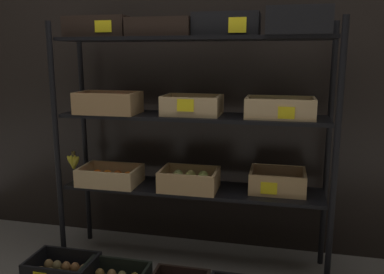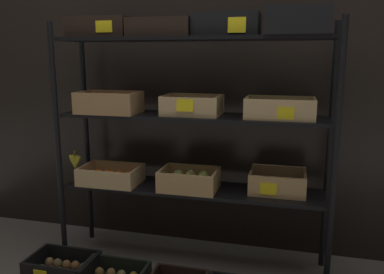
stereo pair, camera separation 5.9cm
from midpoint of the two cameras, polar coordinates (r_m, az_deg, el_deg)
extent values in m
plane|color=#605B56|center=(2.58, 0.69, -17.56)|extent=(10.00, 10.00, 0.00)
cube|color=black|center=(2.61, 2.70, 11.53)|extent=(3.95, 0.12, 2.51)
cylinder|color=black|center=(2.46, -18.04, -1.52)|extent=(0.03, 0.03, 1.44)
cylinder|color=black|center=(2.10, 20.57, -3.87)|extent=(0.03, 0.03, 1.44)
cylinder|color=black|center=(2.74, -14.32, 0.01)|extent=(0.03, 0.03, 1.44)
cylinder|color=black|center=(2.43, 19.75, -1.80)|extent=(0.03, 0.03, 1.44)
cube|color=black|center=(2.38, 0.71, -7.42)|extent=(1.52, 0.31, 0.02)
cube|color=black|center=(2.28, 0.74, 2.96)|extent=(1.52, 0.31, 0.02)
cube|color=black|center=(2.25, 0.77, 13.94)|extent=(1.52, 0.31, 0.02)
cube|color=tan|center=(2.49, -10.85, -6.35)|extent=(0.36, 0.24, 0.01)
cube|color=tan|center=(2.38, -12.06, -5.94)|extent=(0.36, 0.02, 0.09)
cube|color=tan|center=(2.58, -9.83, -4.49)|extent=(0.36, 0.02, 0.09)
cube|color=tan|center=(2.55, -14.38, -4.85)|extent=(0.02, 0.21, 0.09)
cube|color=tan|center=(2.41, -7.21, -5.53)|extent=(0.02, 0.21, 0.09)
sphere|color=orange|center=(2.49, -13.30, -5.59)|extent=(0.06, 0.06, 0.06)
sphere|color=orange|center=(2.46, -11.97, -5.75)|extent=(0.06, 0.06, 0.06)
sphere|color=orange|center=(2.43, -10.55, -5.90)|extent=(0.06, 0.06, 0.06)
sphere|color=orange|center=(2.41, -9.11, -6.05)|extent=(0.06, 0.06, 0.06)
sphere|color=orange|center=(2.56, -12.63, -5.13)|extent=(0.06, 0.06, 0.06)
sphere|color=orange|center=(2.53, -11.27, -5.23)|extent=(0.06, 0.06, 0.06)
sphere|color=orange|center=(2.51, -9.87, -5.36)|extent=(0.06, 0.06, 0.06)
sphere|color=orange|center=(2.47, -8.40, -5.55)|extent=(0.06, 0.06, 0.06)
cube|color=tan|center=(2.34, 0.31, -7.35)|extent=(0.33, 0.24, 0.01)
cube|color=tan|center=(2.22, -0.38, -6.79)|extent=(0.33, 0.02, 0.11)
cube|color=tan|center=(2.42, 0.94, -5.20)|extent=(0.33, 0.02, 0.11)
cube|color=tan|center=(2.36, -3.43, -5.66)|extent=(0.02, 0.20, 0.11)
cube|color=tan|center=(2.29, 4.17, -6.24)|extent=(0.02, 0.20, 0.11)
ellipsoid|color=tan|center=(2.31, -1.69, -6.26)|extent=(0.07, 0.07, 0.09)
ellipsoid|color=#ABAF4D|center=(2.29, 0.03, -6.40)|extent=(0.07, 0.07, 0.09)
ellipsoid|color=#AAC055|center=(2.27, 1.99, -6.56)|extent=(0.07, 0.07, 0.09)
ellipsoid|color=#A7B360|center=(2.37, -1.29, -5.78)|extent=(0.07, 0.07, 0.09)
ellipsoid|color=tan|center=(2.36, 0.48, -5.87)|extent=(0.07, 0.07, 0.09)
ellipsoid|color=#AEC059|center=(2.34, 2.34, -5.99)|extent=(0.07, 0.07, 0.09)
cube|color=tan|center=(2.36, 12.84, -7.46)|extent=(0.31, 0.25, 0.01)
cube|color=tan|center=(2.23, 12.82, -6.97)|extent=(0.31, 0.02, 0.11)
cube|color=tan|center=(2.46, 12.99, -5.24)|extent=(0.31, 0.02, 0.11)
cube|color=tan|center=(2.35, 9.26, -5.87)|extent=(0.02, 0.22, 0.11)
cube|color=tan|center=(2.35, 16.56, -6.24)|extent=(0.02, 0.22, 0.11)
sphere|color=#612957|center=(2.30, 10.60, -7.08)|extent=(0.05, 0.05, 0.05)
sphere|color=#5E284C|center=(2.30, 12.01, -7.18)|extent=(0.05, 0.05, 0.05)
sphere|color=#692550|center=(2.30, 13.50, -7.26)|extent=(0.05, 0.05, 0.05)
sphere|color=#651C48|center=(2.30, 14.96, -7.33)|extent=(0.05, 0.05, 0.05)
sphere|color=#681E4C|center=(2.36, 10.76, -6.66)|extent=(0.05, 0.05, 0.05)
sphere|color=#692946|center=(2.35, 12.14, -6.75)|extent=(0.05, 0.05, 0.05)
sphere|color=#591A5D|center=(2.35, 13.67, -6.80)|extent=(0.05, 0.05, 0.05)
sphere|color=#651752|center=(2.36, 14.96, -6.86)|extent=(0.05, 0.05, 0.05)
sphere|color=#60274A|center=(2.41, 10.82, -6.22)|extent=(0.05, 0.05, 0.05)
sphere|color=#581E57|center=(2.41, 12.15, -6.31)|extent=(0.05, 0.05, 0.05)
sphere|color=#541B4D|center=(2.41, 13.67, -6.36)|extent=(0.05, 0.05, 0.05)
sphere|color=#59244E|center=(2.41, 15.03, -6.47)|extent=(0.05, 0.05, 0.05)
cube|color=yellow|center=(2.23, 11.66, -7.33)|extent=(0.09, 0.01, 0.07)
cube|color=#A87F51|center=(2.39, -11.08, 3.55)|extent=(0.36, 0.22, 0.01)
cube|color=#A87F51|center=(2.29, -12.22, 4.75)|extent=(0.36, 0.02, 0.11)
cube|color=#A87F51|center=(2.47, -10.13, 5.31)|extent=(0.36, 0.02, 0.11)
cube|color=#A87F51|center=(2.46, -14.76, 5.08)|extent=(0.02, 0.19, 0.11)
cube|color=#A87F51|center=(2.32, -7.29, 4.98)|extent=(0.02, 0.19, 0.11)
sphere|color=red|center=(2.40, -13.21, 4.50)|extent=(0.07, 0.07, 0.07)
sphere|color=red|center=(2.36, -11.45, 4.47)|extent=(0.07, 0.07, 0.07)
sphere|color=red|center=(2.32, -9.47, 4.41)|extent=(0.07, 0.07, 0.07)
sphere|color=red|center=(2.45, -12.59, 4.65)|extent=(0.07, 0.07, 0.07)
sphere|color=red|center=(2.41, -10.80, 4.62)|extent=(0.07, 0.07, 0.07)
sphere|color=red|center=(2.37, -8.94, 4.58)|extent=(0.07, 0.07, 0.07)
cube|color=tan|center=(2.29, 0.70, 3.41)|extent=(0.33, 0.25, 0.01)
cube|color=tan|center=(2.17, -0.02, 4.42)|extent=(0.33, 0.02, 0.10)
cube|color=tan|center=(2.39, 1.37, 5.10)|extent=(0.33, 0.02, 0.10)
cube|color=tan|center=(2.32, -3.03, 4.89)|extent=(0.02, 0.22, 0.10)
cube|color=tan|center=(2.25, 4.57, 4.65)|extent=(0.02, 0.22, 0.10)
sphere|color=yellow|center=(2.26, -0.98, 4.38)|extent=(0.07, 0.07, 0.07)
sphere|color=#D1BA56|center=(2.24, 1.96, 4.30)|extent=(0.07, 0.07, 0.07)
sphere|color=#E7C352|center=(2.33, -0.55, 4.60)|extent=(0.07, 0.07, 0.07)
sphere|color=#DFB357|center=(2.31, 2.23, 4.52)|extent=(0.07, 0.07, 0.07)
cube|color=yellow|center=(2.16, -0.25, 4.62)|extent=(0.09, 0.01, 0.07)
cube|color=tan|center=(2.22, 13.21, 2.84)|extent=(0.37, 0.23, 0.01)
cube|color=tan|center=(2.10, 13.21, 3.90)|extent=(0.37, 0.02, 0.10)
cube|color=tan|center=(2.32, 13.33, 4.59)|extent=(0.37, 0.02, 0.10)
cube|color=tan|center=(2.22, 8.70, 4.47)|extent=(0.02, 0.20, 0.10)
cube|color=tan|center=(2.21, 17.86, 4.03)|extent=(0.02, 0.20, 0.10)
sphere|color=#8AB744|center=(2.19, 10.87, 3.93)|extent=(0.07, 0.07, 0.07)
sphere|color=#96BD32|center=(2.18, 13.12, 3.82)|extent=(0.07, 0.07, 0.07)
sphere|color=#85C149|center=(2.18, 15.63, 3.69)|extent=(0.07, 0.07, 0.07)
sphere|color=#8EC239|center=(2.25, 11.04, 4.13)|extent=(0.07, 0.07, 0.07)
sphere|color=#89C13E|center=(2.25, 13.20, 4.04)|extent=(0.07, 0.07, 0.07)
sphere|color=#8FB843|center=(2.25, 15.61, 3.91)|extent=(0.07, 0.07, 0.07)
cube|color=yellow|center=(2.09, 14.09, 3.23)|extent=(0.08, 0.01, 0.07)
cube|color=black|center=(2.48, -12.30, 13.84)|extent=(0.37, 0.20, 0.01)
cube|color=black|center=(2.40, -13.40, 15.33)|extent=(0.37, 0.02, 0.11)
cube|color=black|center=(2.56, -11.39, 15.14)|extent=(0.37, 0.02, 0.11)
cube|color=black|center=(2.56, -16.08, 14.93)|extent=(0.02, 0.17, 0.11)
cube|color=black|center=(2.41, -8.39, 15.49)|extent=(0.02, 0.17, 0.11)
ellipsoid|color=yellow|center=(2.50, -14.87, 14.73)|extent=(0.06, 0.06, 0.08)
ellipsoid|color=yellow|center=(2.47, -13.47, 14.84)|extent=(0.06, 0.06, 0.08)
ellipsoid|color=yellow|center=(2.44, -11.93, 14.96)|extent=(0.06, 0.06, 0.08)
ellipsoid|color=yellow|center=(2.41, -10.26, 15.07)|extent=(0.06, 0.06, 0.08)
ellipsoid|color=yellow|center=(2.55, -14.19, 14.70)|extent=(0.06, 0.06, 0.08)
ellipsoid|color=yellow|center=(2.52, -12.86, 14.80)|extent=(0.06, 0.06, 0.08)
ellipsoid|color=yellow|center=(2.49, -11.32, 14.91)|extent=(0.06, 0.06, 0.08)
ellipsoid|color=yellow|center=(2.46, -9.68, 15.01)|extent=(0.06, 0.06, 0.08)
cube|color=yellow|center=(2.35, -11.83, 15.28)|extent=(0.10, 0.00, 0.06)
cube|color=black|center=(2.33, -3.52, 14.23)|extent=(0.36, 0.24, 0.01)
cube|color=black|center=(2.23, -4.47, 15.69)|extent=(0.36, 0.02, 0.09)
cube|color=black|center=(2.44, -2.69, 15.34)|extent=(0.36, 0.02, 0.09)
cube|color=black|center=(2.39, -7.66, 15.33)|extent=(0.02, 0.21, 0.09)
cube|color=black|center=(2.29, 0.78, 15.61)|extent=(0.02, 0.21, 0.09)
ellipsoid|color=brown|center=(2.33, -6.45, 15.17)|extent=(0.05, 0.05, 0.07)
ellipsoid|color=brown|center=(2.31, -4.76, 15.23)|extent=(0.05, 0.05, 0.07)
ellipsoid|color=brown|center=(2.28, -2.99, 15.29)|extent=(0.05, 0.05, 0.07)
ellipsoid|color=brown|center=(2.26, -1.32, 15.34)|extent=(0.05, 0.05, 0.07)
ellipsoid|color=brown|center=(2.41, -5.72, 15.06)|extent=(0.05, 0.05, 0.07)
ellipsoid|color=brown|center=(2.38, -4.14, 15.13)|extent=(0.05, 0.05, 0.07)
ellipsoid|color=brown|center=(2.36, -2.39, 15.18)|extent=(0.05, 0.05, 0.07)
ellipsoid|color=brown|center=(2.35, -0.74, 15.21)|extent=(0.05, 0.05, 0.07)
cube|color=black|center=(2.26, 5.77, 14.28)|extent=(0.36, 0.22, 0.01)
cube|color=black|center=(2.16, 5.38, 16.08)|extent=(0.36, 0.02, 0.11)
cube|color=black|center=(2.36, 6.19, 15.68)|extent=(0.36, 0.02, 0.11)
cube|color=black|center=(2.30, 1.41, 15.87)|extent=(0.02, 0.19, 0.11)
cube|color=black|center=(2.24, 10.29, 15.79)|extent=(0.02, 0.19, 0.11)
sphere|color=orange|center=(2.25, 3.50, 15.42)|extent=(0.07, 0.07, 0.07)
sphere|color=orange|center=(2.23, 5.65, 15.43)|extent=(0.07, 0.07, 0.07)
sphere|color=orange|center=(2.22, 7.85, 15.40)|extent=(0.07, 0.07, 0.07)
sphere|color=orange|center=(2.31, 3.71, 15.33)|extent=(0.07, 0.07, 0.07)
sphere|color=orange|center=(2.29, 6.04, 15.32)|extent=(0.07, 0.07, 0.07)
sphere|color=orange|center=(2.28, 8.09, 15.28)|extent=(0.07, 0.07, 0.07)
cube|color=yellow|center=(2.14, 7.27, 15.69)|extent=(0.09, 0.01, 0.08)
cube|color=black|center=(2.15, 15.68, 14.06)|extent=(0.32, 0.26, 0.01)
cube|color=black|center=(2.03, 15.86, 16.15)|extent=(0.32, 0.02, 0.12)
cube|color=black|center=(2.28, 15.72, 15.63)|extent=(0.32, 0.02, 0.12)
cube|color=black|center=(2.16, 11.62, 16.06)|extent=(0.02, 0.23, 0.12)
cube|color=black|center=(2.16, 19.93, 15.61)|extent=(0.02, 0.23, 0.12)
sphere|color=orange|center=(2.11, 13.54, 15.20)|extent=(0.06, 0.06, 0.06)
sphere|color=orange|center=(2.11, 15.86, 15.10)|extent=(0.06, 0.06, 0.06)
sphere|color=orange|center=(2.12, 17.86, 14.97)|extent=(0.06, 0.06, 0.06)
sphere|color=orange|center=(2.20, 13.72, 15.04)|extent=(0.06, 0.06, 0.06)
sphere|color=orange|center=(2.19, 15.60, 14.95)|extent=(0.06, 0.06, 0.06)
sphere|color=orange|center=(2.20, 17.79, 14.82)|extent=(0.06, 0.06, 0.06)
cylinder|color=brown|center=(2.71, -15.83, -2.15)|extent=(0.02, 0.02, 0.02)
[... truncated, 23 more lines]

